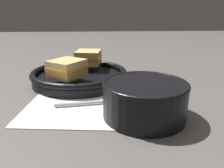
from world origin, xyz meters
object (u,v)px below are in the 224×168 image
at_px(sandwich_near_left, 67,68).
at_px(sandwich_near_right, 88,57).
at_px(spoon, 105,101).
at_px(skillet, 80,76).
at_px(soup_bowl, 145,97).

relative_size(sandwich_near_left, sandwich_near_right, 1.20).
bearing_deg(spoon, sandwich_near_right, 93.50).
height_order(skillet, sandwich_near_left, sandwich_near_left).
height_order(soup_bowl, spoon, soup_bowl).
bearing_deg(skillet, sandwich_near_right, 69.21).
height_order(soup_bowl, sandwich_near_left, sandwich_near_left).
bearing_deg(soup_bowl, sandwich_near_left, 136.13).
distance_m(sandwich_near_left, sandwich_near_right, 0.15).
height_order(sandwich_near_left, sandwich_near_right, same).
distance_m(skillet, sandwich_near_left, 0.09).
distance_m(spoon, skillet, 0.19).
relative_size(soup_bowl, spoon, 1.03).
xyz_separation_m(sandwich_near_left, sandwich_near_right, (0.05, 0.15, 0.00)).
height_order(soup_bowl, sandwich_near_right, sandwich_near_right).
relative_size(soup_bowl, sandwich_near_left, 1.49).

